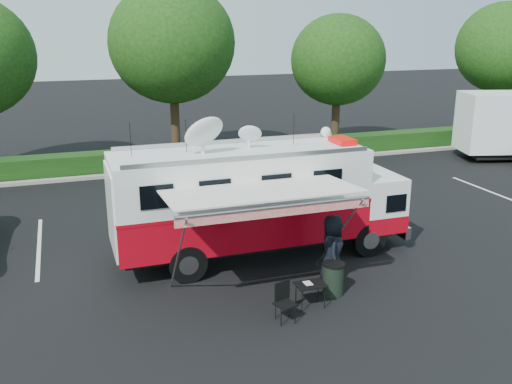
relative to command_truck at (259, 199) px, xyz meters
The scene contains 9 objects.
ground_plane 1.83m from the command_truck, ahead, with size 120.00×120.00×0.00m, color black.
back_border 13.34m from the command_truck, 84.60° to the left, with size 60.00×6.14×8.87m.
stall_lines 3.54m from the command_truck, 98.02° to the left, with size 24.12×5.50×0.01m.
command_truck is the anchor object (origin of this frame).
awning 2.82m from the command_truck, 107.40° to the right, with size 4.86×2.52×2.94m.
person 3.31m from the command_truck, 63.22° to the right, with size 0.96×0.63×1.97m, color black.
folding_table 3.74m from the command_truck, 87.90° to the right, with size 0.76×0.54×0.64m.
folding_chair 4.15m from the command_truck, 100.68° to the right, with size 0.57×0.60×0.95m.
trash_bin 3.52m from the command_truck, 72.26° to the right, with size 0.59×0.59×0.88m.
Camera 1 is at (-5.47, -15.33, 6.89)m, focal length 40.00 mm.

